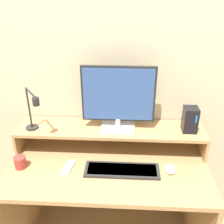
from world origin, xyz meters
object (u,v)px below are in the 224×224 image
Objects in this scene: remote_control at (68,168)px; mug at (20,162)px; router_dock at (190,119)px; keyboard at (122,170)px; monitor at (118,99)px; mouse at (170,169)px; desk_lamp at (33,112)px.

mug is (-0.31, 0.00, 0.03)m from remote_control.
router_dock is 0.56m from keyboard.
keyboard is 6.04× the size of mug.
monitor is 0.46m from keyboard.
mouse is 0.65m from remote_control.
monitor is 6.12× the size of mug.
router_dock is at bearing 12.05° from mug.
mug is (-1.09, -0.23, -0.22)m from router_dock.
monitor reaches higher than mug.
mouse is (-0.14, -0.22, -0.24)m from router_dock.
remote_control is (-0.79, -0.24, -0.25)m from router_dock.
keyboard is (0.04, -0.24, -0.39)m from monitor.
keyboard is (0.58, -0.15, -0.32)m from desk_lamp.
keyboard is at bearing -175.82° from mouse.
desk_lamp is 0.64× the size of keyboard.
mouse is 0.96m from mug.
mouse is 0.67× the size of remote_control.
mug is at bearing -179.04° from mouse.
router_dock is 1.15× the size of remote_control.
remote_control is at bearing -178.20° from mouse.
router_dock is 0.35m from mouse.
monitor reaches higher than router_dock.
mug is at bearing -158.87° from monitor.
desk_lamp is 1.76× the size of router_dock.
keyboard is at bearing -0.28° from remote_control.
mug reaches higher than remote_control.
monitor is at bearing 98.44° from keyboard.
mug is at bearing -116.14° from desk_lamp.
remote_control is at bearing -32.84° from desk_lamp.
router_dock is (0.48, -0.00, -0.14)m from monitor.
desk_lamp is at bearing 165.20° from keyboard.
monitor is at bearing 21.13° from mug.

